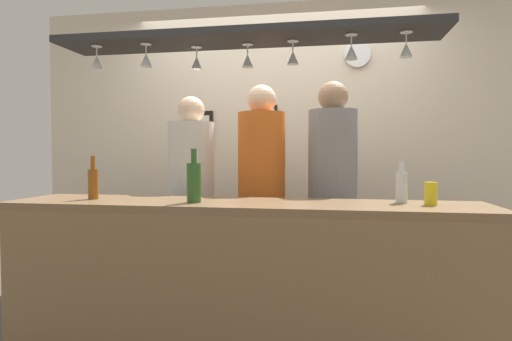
{
  "coord_description": "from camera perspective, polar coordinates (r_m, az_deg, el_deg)",
  "views": [
    {
      "loc": [
        0.5,
        -2.73,
        1.27
      ],
      "look_at": [
        0.0,
        0.1,
        1.16
      ],
      "focal_mm": 30.27,
      "sensor_mm": 36.0,
      "label": 1
    }
  ],
  "objects": [
    {
      "name": "hanging_wineglass_center_right",
      "position": [
        2.53,
        4.89,
        14.73
      ],
      "size": [
        0.07,
        0.07,
        0.13
      ],
      "color": "silver",
      "rests_on": "overhead_glass_rack"
    },
    {
      "name": "hanging_wineglass_right",
      "position": [
        2.45,
        12.48,
        15.12
      ],
      "size": [
        0.07,
        0.07,
        0.13
      ],
      "color": "silver",
      "rests_on": "overhead_glass_rack"
    },
    {
      "name": "hanging_wineglass_left",
      "position": [
        2.67,
        -14.31,
        14.03
      ],
      "size": [
        0.07,
        0.07,
        0.13
      ],
      "color": "silver",
      "rests_on": "overhead_glass_rack"
    },
    {
      "name": "bottle_champagne_green",
      "position": [
        2.43,
        -8.2,
        -1.43
      ],
      "size": [
        0.08,
        0.08,
        0.3
      ],
      "color": "#2D5623",
      "rests_on": "bar_counter"
    },
    {
      "name": "bottle_soda_clear",
      "position": [
        2.52,
        18.69,
        -1.98
      ],
      "size": [
        0.06,
        0.06,
        0.23
      ],
      "color": "silver",
      "rests_on": "bar_counter"
    },
    {
      "name": "person_right_grey_shirt",
      "position": [
        3.06,
        10.08,
        -1.51
      ],
      "size": [
        0.34,
        0.34,
        1.78
      ],
      "color": "#2D334C",
      "rests_on": "ground_plane"
    },
    {
      "name": "back_wall",
      "position": [
        3.86,
        2.6,
        2.59
      ],
      "size": [
        4.4,
        0.06,
        2.6
      ],
      "primitive_type": "cube",
      "color": "beige",
      "rests_on": "ground_plane"
    },
    {
      "name": "wall_clock",
      "position": [
        3.88,
        13.25,
        14.74
      ],
      "size": [
        0.22,
        0.03,
        0.22
      ],
      "primitive_type": "cylinder",
      "rotation": [
        1.57,
        0.0,
        0.0
      ],
      "color": "white",
      "rests_on": "back_wall"
    },
    {
      "name": "overhead_glass_rack",
      "position": [
        2.57,
        -1.64,
        17.14
      ],
      "size": [
        2.2,
        0.36,
        0.04
      ],
      "primitive_type": "cube",
      "color": "black"
    },
    {
      "name": "person_middle_orange_shirt",
      "position": [
        3.1,
        0.83,
        -1.55
      ],
      "size": [
        0.34,
        0.34,
        1.77
      ],
      "color": "#2D334C",
      "rests_on": "ground_plane"
    },
    {
      "name": "hanging_wineglass_far_right",
      "position": [
        2.48,
        19.22,
        14.9
      ],
      "size": [
        0.07,
        0.07,
        0.13
      ],
      "color": "silver",
      "rests_on": "overhead_glass_rack"
    },
    {
      "name": "hanging_wineglass_center",
      "position": [
        2.6,
        -1.12,
        14.42
      ],
      "size": [
        0.07,
        0.07,
        0.13
      ],
      "color": "silver",
      "rests_on": "overhead_glass_rack"
    },
    {
      "name": "hanging_wineglass_center_left",
      "position": [
        2.68,
        -7.85,
        14.01
      ],
      "size": [
        0.07,
        0.07,
        0.13
      ],
      "color": "silver",
      "rests_on": "overhead_glass_rack"
    },
    {
      "name": "person_left_white_patterned_shirt",
      "position": [
        3.24,
        -8.52,
        -2.24
      ],
      "size": [
        0.34,
        0.34,
        1.7
      ],
      "color": "#2D334C",
      "rests_on": "ground_plane"
    },
    {
      "name": "drink_can",
      "position": [
        2.46,
        22.11,
        -2.85
      ],
      "size": [
        0.07,
        0.07,
        0.12
      ],
      "primitive_type": "cylinder",
      "color": "yellow",
      "rests_on": "bar_counter"
    },
    {
      "name": "bottle_beer_amber_tall",
      "position": [
        2.77,
        -20.72,
        -1.49
      ],
      "size": [
        0.06,
        0.06,
        0.26
      ],
      "color": "brown",
      "rests_on": "bar_counter"
    },
    {
      "name": "hanging_wineglass_far_left",
      "position": [
        2.8,
        -20.29,
        13.39
      ],
      "size": [
        0.07,
        0.07,
        0.13
      ],
      "color": "silver",
      "rests_on": "overhead_glass_rack"
    },
    {
      "name": "picture_frame_caricature",
      "position": [
        3.97,
        -7.53,
        5.36
      ],
      "size": [
        0.26,
        0.02,
        0.34
      ],
      "color": "black",
      "rests_on": "back_wall"
    },
    {
      "name": "picture_frame_lower_pair",
      "position": [
        3.79,
        10.31,
        5.3
      ],
      "size": [
        0.3,
        0.02,
        0.18
      ],
      "color": "brown",
      "rests_on": "back_wall"
    },
    {
      "name": "picture_frame_crest",
      "position": [
        3.84,
        1.46,
        6.7
      ],
      "size": [
        0.18,
        0.02,
        0.26
      ],
      "color": "black",
      "rests_on": "back_wall"
    },
    {
      "name": "bar_counter",
      "position": [
        2.35,
        -2.64,
        -12.43
      ],
      "size": [
        2.7,
        0.55,
        1.0
      ],
      "color": "brown",
      "rests_on": "ground_plane"
    }
  ]
}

